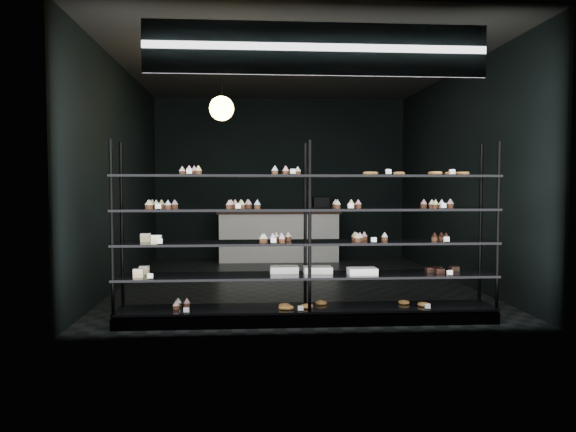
# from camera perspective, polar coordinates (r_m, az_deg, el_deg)

# --- Properties ---
(room) EXTENTS (5.01, 6.01, 3.20)m
(room) POSITION_cam_1_polar(r_m,az_deg,el_deg) (8.34, 0.48, 4.10)
(room) COLOR black
(room) RESTS_ON ground
(display_shelf) EXTENTS (4.00, 0.50, 1.91)m
(display_shelf) POSITION_cam_1_polar(r_m,az_deg,el_deg) (5.95, 1.72, -4.82)
(display_shelf) COLOR black
(display_shelf) RESTS_ON room
(signage) EXTENTS (3.30, 0.05, 0.50)m
(signage) POSITION_cam_1_polar(r_m,az_deg,el_deg) (5.58, 2.99, 16.57)
(signage) COLOR #0C0D3F
(signage) RESTS_ON room
(pendant_lamp) EXTENTS (0.31, 0.31, 0.89)m
(pendant_lamp) POSITION_cam_1_polar(r_m,az_deg,el_deg) (7.43, -6.77, 10.81)
(pendant_lamp) COLOR black
(pendant_lamp) RESTS_ON room
(service_counter) EXTENTS (2.36, 0.65, 1.23)m
(service_counter) POSITION_cam_1_polar(r_m,az_deg,el_deg) (10.87, -0.90, -1.94)
(service_counter) COLOR white
(service_counter) RESTS_ON room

